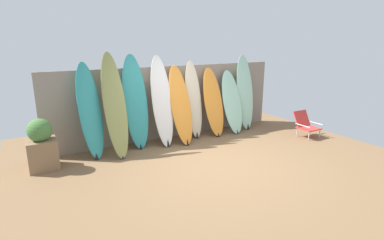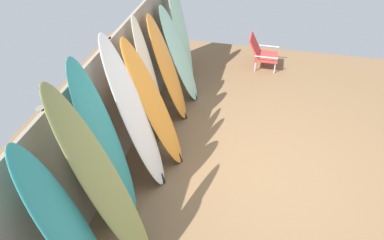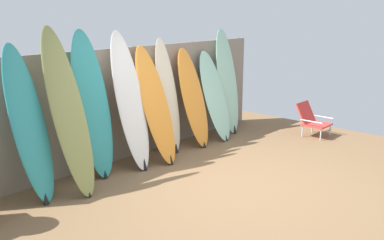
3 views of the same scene
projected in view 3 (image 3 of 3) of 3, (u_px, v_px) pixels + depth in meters
name	position (u px, v px, depth m)	size (l,w,h in m)	color
ground	(232.00, 184.00, 5.99)	(7.68, 7.68, 0.00)	brown
fence_back	(135.00, 102.00, 7.05)	(6.08, 0.11, 1.80)	gray
surfboard_teal_0	(29.00, 125.00, 5.27)	(0.55, 0.65, 2.00)	teal
surfboard_olive_1	(68.00, 112.00, 5.52)	(0.48, 0.81, 2.19)	olive
surfboard_teal_2	(93.00, 106.00, 6.06)	(0.58, 0.50, 2.12)	teal
surfboard_white_3	(130.00, 102.00, 6.43)	(0.52, 0.69, 2.08)	white
surfboard_orange_4	(156.00, 105.00, 6.72)	(0.53, 0.77, 1.84)	orange
surfboard_cream_5	(168.00, 97.00, 7.18)	(0.47, 0.45, 1.93)	beige
surfboard_orange_6	(193.00, 98.00, 7.53)	(0.56, 0.61, 1.74)	orange
surfboard_seafoam_7	(215.00, 96.00, 7.94)	(0.58, 0.66, 1.64)	#9ED6BC
surfboard_seafoam_8	(227.00, 82.00, 8.33)	(0.55, 0.52, 2.04)	#9ED6BC
beach_chair	(312.00, 119.00, 8.26)	(0.50, 0.58, 0.63)	silver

